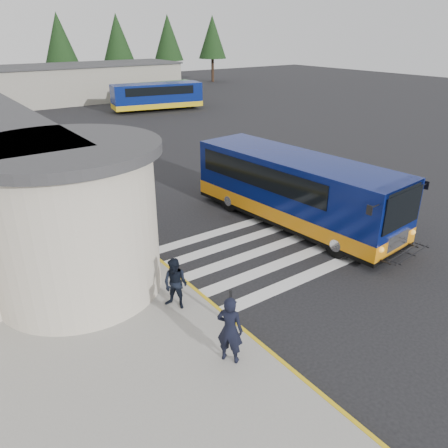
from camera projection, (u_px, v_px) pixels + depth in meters
ground at (255, 241)px, 17.89m from camera, size 140.00×140.00×0.00m
curb_strip at (123, 230)px, 18.67m from camera, size 0.12×34.00×0.16m
crosswalk at (258, 252)px, 17.02m from camera, size 8.00×5.35×0.01m
depot_building at (69, 83)px, 51.37m from camera, size 26.40×8.40×4.20m
tree_line at (46, 39)px, 55.54m from camera, size 58.40×4.40×10.00m
transit_bus at (295, 192)px, 19.05m from camera, size 4.17×10.87×3.01m
pedestrian_a at (230, 330)px, 10.90m from camera, size 0.76×0.82×1.88m
pedestrian_b at (176, 284)px, 13.08m from camera, size 0.95×1.00×1.64m
bollard at (230, 307)px, 12.40m from camera, size 0.10×0.10×1.16m
far_bus_a at (157, 96)px, 45.84m from camera, size 9.64×4.33×2.40m
far_bus_b at (159, 92)px, 49.45m from camera, size 8.35×2.65×2.13m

